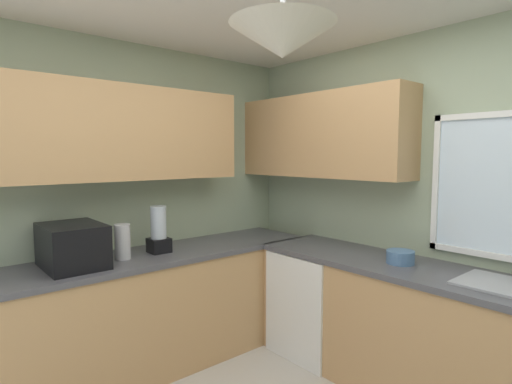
{
  "coord_description": "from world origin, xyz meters",
  "views": [
    {
      "loc": [
        1.22,
        -1.18,
        1.64
      ],
      "look_at": [
        -0.69,
        0.44,
        1.41
      ],
      "focal_mm": 28.43,
      "sensor_mm": 36.0,
      "label": 1
    }
  ],
  "objects_px": {
    "bowl": "(400,257)",
    "blender_appliance": "(159,232)",
    "dishwasher": "(317,301)",
    "microwave": "(72,246)",
    "kettle": "(123,242)"
  },
  "relations": [
    {
      "from": "dishwasher",
      "to": "blender_appliance",
      "type": "xyz_separation_m",
      "value": [
        -0.66,
        -1.09,
        0.63
      ]
    },
    {
      "from": "kettle",
      "to": "bowl",
      "type": "relative_size",
      "value": 1.35
    },
    {
      "from": "microwave",
      "to": "kettle",
      "type": "relative_size",
      "value": 1.89
    },
    {
      "from": "kettle",
      "to": "bowl",
      "type": "xyz_separation_m",
      "value": [
        1.36,
        1.41,
        -0.08
      ]
    },
    {
      "from": "dishwasher",
      "to": "blender_appliance",
      "type": "relative_size",
      "value": 2.35
    },
    {
      "from": "bowl",
      "to": "blender_appliance",
      "type": "bearing_deg",
      "value": -141.02
    },
    {
      "from": "bowl",
      "to": "blender_appliance",
      "type": "distance_m",
      "value": 1.78
    },
    {
      "from": "microwave",
      "to": "blender_appliance",
      "type": "distance_m",
      "value": 0.63
    },
    {
      "from": "dishwasher",
      "to": "bowl",
      "type": "xyz_separation_m",
      "value": [
        0.72,
        0.03,
        0.51
      ]
    },
    {
      "from": "dishwasher",
      "to": "bowl",
      "type": "relative_size",
      "value": 4.49
    },
    {
      "from": "microwave",
      "to": "bowl",
      "type": "bearing_deg",
      "value": 51.67
    },
    {
      "from": "microwave",
      "to": "bowl",
      "type": "relative_size",
      "value": 2.55
    },
    {
      "from": "microwave",
      "to": "blender_appliance",
      "type": "height_order",
      "value": "blender_appliance"
    },
    {
      "from": "dishwasher",
      "to": "microwave",
      "type": "distance_m",
      "value": 1.94
    },
    {
      "from": "microwave",
      "to": "kettle",
      "type": "distance_m",
      "value": 0.34
    }
  ]
}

